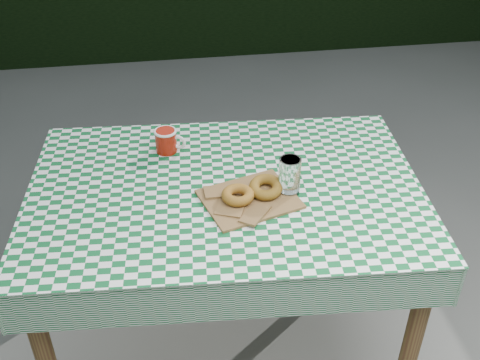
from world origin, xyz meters
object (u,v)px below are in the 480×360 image
coffee_mug (166,141)px  table (227,270)px  drinking_glass (290,176)px  paper_bag (249,198)px

coffee_mug → table: bearing=-34.5°
table → drinking_glass: (0.20, -0.06, 0.45)m
paper_bag → drinking_glass: (0.13, 0.02, 0.06)m
table → coffee_mug: size_ratio=8.43×
drinking_glass → table: bearing=164.1°
paper_bag → drinking_glass: bearing=10.5°
table → paper_bag: 0.40m
coffee_mug → paper_bag: bearing=-33.4°
table → coffee_mug: bearing=129.3°
table → coffee_mug: 0.53m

